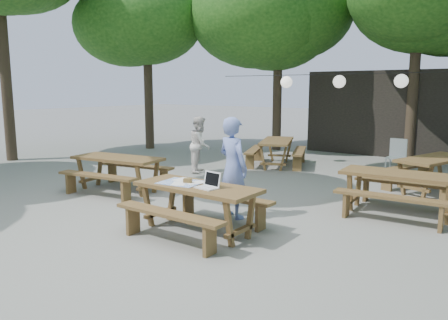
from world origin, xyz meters
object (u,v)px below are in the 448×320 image
woman (233,168)px  plastic_chair (395,163)px  picnic_table_nw (118,173)px  second_person (200,144)px  main_picnic_table (197,208)px

woman → plastic_chair: (1.17, 5.84, -0.62)m
picnic_table_nw → second_person: second_person is taller
second_person → plastic_chair: second_person is taller
second_person → main_picnic_table: bearing=-169.2°
main_picnic_table → woman: 1.11m
main_picnic_table → second_person: second_person is taller
main_picnic_table → picnic_table_nw: (-3.19, 1.14, 0.00)m
plastic_chair → woman: bearing=-100.3°
main_picnic_table → woman: woman is taller
picnic_table_nw → woman: woman is taller
woman → main_picnic_table: bearing=105.9°
main_picnic_table → picnic_table_nw: bearing=160.3°
woman → plastic_chair: size_ratio=1.94×
woman → second_person: bearing=-28.6°
picnic_table_nw → second_person: 2.76m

